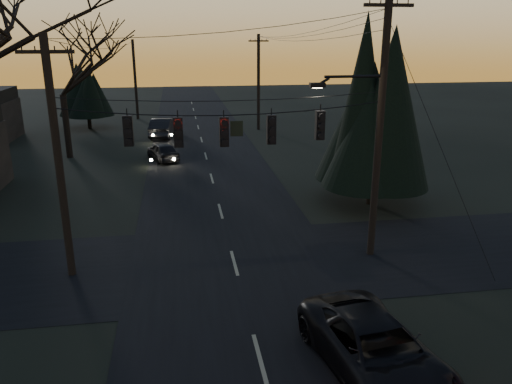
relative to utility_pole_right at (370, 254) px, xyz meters
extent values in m
cube|color=black|center=(-5.50, 10.00, 0.01)|extent=(8.00, 120.00, 0.02)
cube|color=black|center=(-5.50, 0.00, 0.01)|extent=(60.00, 7.00, 0.02)
cylinder|color=black|center=(-5.75, 0.00, 6.10)|extent=(11.50, 0.04, 0.04)
cylinder|color=black|center=(2.29, 6.00, 0.80)|extent=(0.36, 0.36, 1.60)
cone|color=black|center=(2.29, 6.00, 4.74)|extent=(4.63, 4.63, 7.08)
cylinder|color=black|center=(-15.18, 19.20, 2.23)|extent=(0.44, 0.44, 4.47)
cylinder|color=black|center=(-15.60, 31.08, 0.80)|extent=(0.36, 0.36, 1.60)
cone|color=black|center=(-15.60, 31.08, 3.41)|extent=(4.07, 4.07, 4.43)
imported|color=black|center=(-2.67, -7.11, 0.73)|extent=(3.23, 5.58, 1.46)
imported|color=black|center=(-8.52, 17.25, 0.64)|extent=(2.59, 4.02, 1.27)
imported|color=black|center=(-8.70, 25.87, 0.80)|extent=(2.32, 5.03, 1.60)
camera|label=1|loc=(-7.41, -17.43, 8.42)|focal=35.00mm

